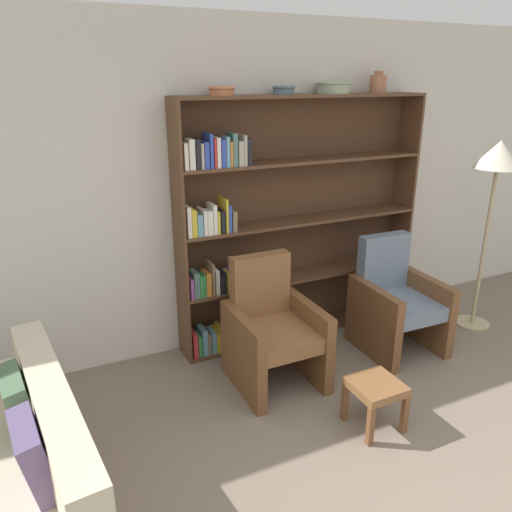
{
  "coord_description": "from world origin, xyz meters",
  "views": [
    {
      "loc": [
        -1.88,
        -1.22,
        2.27
      ],
      "look_at": [
        -0.3,
        2.11,
        0.95
      ],
      "focal_mm": 35.0,
      "sensor_mm": 36.0,
      "label": 1
    }
  ],
  "objects_px": {
    "vase_tall": "(378,83)",
    "armchair_cushioned": "(396,302)",
    "floor_lamp": "(497,166)",
    "footstool": "(376,391)",
    "bookshelf": "(282,224)",
    "bowl_sage": "(334,87)",
    "armchair_leather": "(272,331)",
    "bowl_terracotta": "(222,90)",
    "bowl_copper": "(284,89)"
  },
  "relations": [
    {
      "from": "armchair_leather",
      "to": "footstool",
      "type": "relative_size",
      "value": 2.84
    },
    {
      "from": "floor_lamp",
      "to": "armchair_cushioned",
      "type": "bearing_deg",
      "value": 179.09
    },
    {
      "from": "armchair_cushioned",
      "to": "footstool",
      "type": "relative_size",
      "value": 2.84
    },
    {
      "from": "vase_tall",
      "to": "bowl_copper",
      "type": "bearing_deg",
      "value": 180.0
    },
    {
      "from": "armchair_cushioned",
      "to": "floor_lamp",
      "type": "bearing_deg",
      "value": -179.37
    },
    {
      "from": "bowl_sage",
      "to": "vase_tall",
      "type": "relative_size",
      "value": 1.66
    },
    {
      "from": "bowl_terracotta",
      "to": "armchair_cushioned",
      "type": "distance_m",
      "value": 2.3
    },
    {
      "from": "bowl_sage",
      "to": "footstool",
      "type": "relative_size",
      "value": 0.87
    },
    {
      "from": "bowl_terracotta",
      "to": "armchair_leather",
      "type": "relative_size",
      "value": 0.21
    },
    {
      "from": "bowl_copper",
      "to": "floor_lamp",
      "type": "bearing_deg",
      "value": -19.35
    },
    {
      "from": "bookshelf",
      "to": "footstool",
      "type": "distance_m",
      "value": 1.66
    },
    {
      "from": "bookshelf",
      "to": "bowl_sage",
      "type": "distance_m",
      "value": 1.22
    },
    {
      "from": "bowl_copper",
      "to": "footstool",
      "type": "distance_m",
      "value": 2.39
    },
    {
      "from": "armchair_leather",
      "to": "armchair_cushioned",
      "type": "xyz_separation_m",
      "value": [
        1.21,
        -0.0,
        0.0
      ]
    },
    {
      "from": "bookshelf",
      "to": "floor_lamp",
      "type": "distance_m",
      "value": 1.95
    },
    {
      "from": "armchair_cushioned",
      "to": "footstool",
      "type": "bearing_deg",
      "value": 45.46
    },
    {
      "from": "bowl_sage",
      "to": "armchair_leather",
      "type": "bearing_deg",
      "value": -144.67
    },
    {
      "from": "bowl_sage",
      "to": "footstool",
      "type": "height_order",
      "value": "bowl_sage"
    },
    {
      "from": "bowl_sage",
      "to": "vase_tall",
      "type": "bearing_deg",
      "value": 0.0
    },
    {
      "from": "bowl_terracotta",
      "to": "armchair_cushioned",
      "type": "xyz_separation_m",
      "value": [
        1.35,
        -0.62,
        -1.76
      ]
    },
    {
      "from": "bookshelf",
      "to": "footstool",
      "type": "height_order",
      "value": "bookshelf"
    },
    {
      "from": "bookshelf",
      "to": "bowl_sage",
      "type": "height_order",
      "value": "bowl_sage"
    },
    {
      "from": "vase_tall",
      "to": "floor_lamp",
      "type": "height_order",
      "value": "vase_tall"
    },
    {
      "from": "floor_lamp",
      "to": "bowl_terracotta",
      "type": "bearing_deg",
      "value": 164.81
    },
    {
      "from": "bowl_terracotta",
      "to": "armchair_leather",
      "type": "bearing_deg",
      "value": -77.79
    },
    {
      "from": "bowl_terracotta",
      "to": "bowl_copper",
      "type": "xyz_separation_m",
      "value": [
        0.53,
        0.0,
        -0.0
      ]
    },
    {
      "from": "bowl_sage",
      "to": "floor_lamp",
      "type": "relative_size",
      "value": 0.17
    },
    {
      "from": "armchair_leather",
      "to": "footstool",
      "type": "bearing_deg",
      "value": 114.14
    },
    {
      "from": "bowl_sage",
      "to": "armchair_cushioned",
      "type": "relative_size",
      "value": 0.31
    },
    {
      "from": "vase_tall",
      "to": "armchair_cushioned",
      "type": "distance_m",
      "value": 1.91
    },
    {
      "from": "armchair_cushioned",
      "to": "bowl_terracotta",
      "type": "bearing_deg",
      "value": -23.01
    },
    {
      "from": "armchair_leather",
      "to": "bowl_sage",
      "type": "bearing_deg",
      "value": -144.63
    },
    {
      "from": "bookshelf",
      "to": "bowl_copper",
      "type": "distance_m",
      "value": 1.12
    },
    {
      "from": "bowl_copper",
      "to": "footstool",
      "type": "bearing_deg",
      "value": -91.16
    },
    {
      "from": "bookshelf",
      "to": "bowl_terracotta",
      "type": "relative_size",
      "value": 10.98
    },
    {
      "from": "vase_tall",
      "to": "armchair_leather",
      "type": "relative_size",
      "value": 0.18
    },
    {
      "from": "footstool",
      "to": "vase_tall",
      "type": "bearing_deg",
      "value": 56.29
    },
    {
      "from": "footstool",
      "to": "bowl_terracotta",
      "type": "bearing_deg",
      "value": 109.19
    },
    {
      "from": "bookshelf",
      "to": "armchair_leather",
      "type": "bearing_deg",
      "value": -123.01
    },
    {
      "from": "bookshelf",
      "to": "armchair_cushioned",
      "type": "distance_m",
      "value": 1.21
    },
    {
      "from": "bowl_terracotta",
      "to": "floor_lamp",
      "type": "xyz_separation_m",
      "value": [
        2.33,
        -0.63,
        -0.64
      ]
    },
    {
      "from": "vase_tall",
      "to": "footstool",
      "type": "height_order",
      "value": "vase_tall"
    },
    {
      "from": "vase_tall",
      "to": "armchair_leather",
      "type": "bearing_deg",
      "value": -155.02
    },
    {
      "from": "floor_lamp",
      "to": "footstool",
      "type": "relative_size",
      "value": 5.13
    },
    {
      "from": "armchair_cushioned",
      "to": "floor_lamp",
      "type": "xyz_separation_m",
      "value": [
        0.98,
        -0.02,
        1.12
      ]
    },
    {
      "from": "bowl_copper",
      "to": "bowl_sage",
      "type": "height_order",
      "value": "bowl_sage"
    },
    {
      "from": "bowl_copper",
      "to": "vase_tall",
      "type": "xyz_separation_m",
      "value": [
        0.93,
        0.0,
        0.04
      ]
    },
    {
      "from": "bookshelf",
      "to": "armchair_leather",
      "type": "height_order",
      "value": "bookshelf"
    },
    {
      "from": "bowl_copper",
      "to": "vase_tall",
      "type": "height_order",
      "value": "vase_tall"
    },
    {
      "from": "armchair_leather",
      "to": "bowl_terracotta",
      "type": "bearing_deg",
      "value": -77.76
    }
  ]
}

